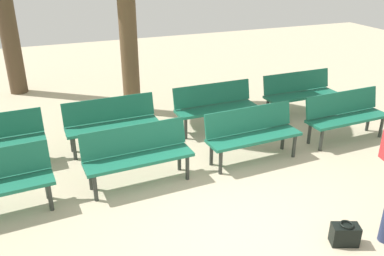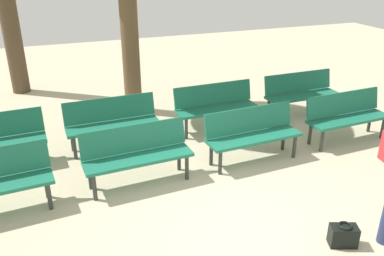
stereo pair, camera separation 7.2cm
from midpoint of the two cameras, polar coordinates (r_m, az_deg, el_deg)
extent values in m
plane|color=#BCAD8E|center=(5.41, 7.49, -13.40)|extent=(24.00, 24.00, 0.00)
cylinder|color=#2D332D|center=(5.86, -19.57, -9.12)|extent=(0.06, 0.06, 0.40)
cylinder|color=#2D332D|center=(6.13, -19.96, -7.60)|extent=(0.06, 0.06, 0.40)
cube|color=#19664C|center=(6.03, -7.73, -4.29)|extent=(1.62, 0.52, 0.05)
cube|color=#19664C|center=(6.10, -8.42, -1.44)|extent=(1.60, 0.21, 0.40)
cylinder|color=#2D332D|center=(5.88, -13.73, -8.17)|extent=(0.06, 0.06, 0.40)
cylinder|color=#2D332D|center=(6.21, -0.98, -5.56)|extent=(0.06, 0.06, 0.40)
cylinder|color=#2D332D|center=(6.16, -14.33, -6.69)|extent=(0.06, 0.06, 0.40)
cylinder|color=#2D332D|center=(6.47, -2.11, -4.28)|extent=(0.06, 0.06, 0.40)
cube|color=#19664C|center=(6.71, 8.42, -1.30)|extent=(1.62, 0.52, 0.05)
cube|color=#19664C|center=(6.76, 7.65, 1.23)|extent=(1.60, 0.20, 0.40)
cylinder|color=#2D332D|center=(6.37, 3.70, -4.83)|extent=(0.06, 0.06, 0.40)
cylinder|color=#2D332D|center=(7.07, 13.82, -2.46)|extent=(0.06, 0.06, 0.40)
cylinder|color=#2D332D|center=(6.62, 2.41, -3.62)|extent=(0.06, 0.06, 0.40)
cylinder|color=#2D332D|center=(7.29, 12.32, -1.45)|extent=(0.06, 0.06, 0.40)
cube|color=#19664C|center=(7.87, 20.72, 1.24)|extent=(1.62, 0.51, 0.05)
cube|color=#19664C|center=(7.92, 20.00, 3.39)|extent=(1.60, 0.19, 0.40)
cylinder|color=#2D332D|center=(7.40, 17.37, -1.64)|extent=(0.06, 0.06, 0.40)
cylinder|color=#2D332D|center=(8.34, 24.73, 0.12)|extent=(0.06, 0.06, 0.40)
cylinder|color=#2D332D|center=(7.62, 15.84, -0.70)|extent=(0.06, 0.06, 0.40)
cylinder|color=#2D332D|center=(8.54, 23.19, 0.91)|extent=(0.06, 0.06, 0.40)
cylinder|color=#2D332D|center=(7.02, -20.46, -3.52)|extent=(0.06, 0.06, 0.40)
cylinder|color=#2D332D|center=(7.31, -20.69, -2.45)|extent=(0.06, 0.06, 0.40)
cube|color=#19664C|center=(7.19, -11.29, 0.27)|extent=(1.61, 0.48, 0.05)
cube|color=#19664C|center=(7.28, -11.78, 2.61)|extent=(1.60, 0.17, 0.40)
cylinder|color=#2D332D|center=(7.06, -16.40, -2.80)|extent=(0.06, 0.06, 0.40)
cylinder|color=#2D332D|center=(7.29, -5.51, -0.97)|extent=(0.06, 0.06, 0.40)
cylinder|color=#2D332D|center=(7.35, -16.74, -1.75)|extent=(0.06, 0.06, 0.40)
cylinder|color=#2D332D|center=(7.57, -6.25, -0.03)|extent=(0.06, 0.06, 0.40)
cube|color=#19664C|center=(7.82, 3.19, 2.67)|extent=(1.61, 0.48, 0.05)
cube|color=#19664C|center=(7.90, 2.60, 4.81)|extent=(1.60, 0.16, 0.40)
cylinder|color=#2D332D|center=(7.51, -1.15, -0.10)|extent=(0.06, 0.06, 0.40)
cylinder|color=#2D332D|center=(8.09, 8.12, 1.46)|extent=(0.06, 0.06, 0.40)
cylinder|color=#2D332D|center=(7.79, -2.01, 0.79)|extent=(0.06, 0.06, 0.40)
cylinder|color=#2D332D|center=(8.34, 7.02, 2.24)|extent=(0.06, 0.06, 0.40)
cube|color=#19664C|center=(8.84, 14.79, 4.45)|extent=(1.61, 0.47, 0.05)
cube|color=#19664C|center=(8.92, 14.20, 6.34)|extent=(1.60, 0.15, 0.40)
cylinder|color=#2D332D|center=(8.41, 11.42, 2.11)|extent=(0.06, 0.06, 0.40)
cylinder|color=#2D332D|center=(9.23, 18.73, 3.27)|extent=(0.06, 0.06, 0.40)
cylinder|color=#2D332D|center=(8.66, 10.28, 2.85)|extent=(0.06, 0.06, 0.40)
cylinder|color=#2D332D|center=(9.45, 17.50, 3.92)|extent=(0.06, 0.06, 0.40)
cylinder|color=brown|center=(8.57, -9.15, 12.62)|extent=(0.36, 0.36, 3.25)
cylinder|color=#4C3A28|center=(10.57, -24.63, 13.31)|extent=(0.41, 0.41, 3.38)
cube|color=black|center=(5.32, 20.22, -13.82)|extent=(0.36, 0.28, 0.26)
torus|color=black|center=(5.24, 20.45, -12.51)|extent=(0.16, 0.16, 0.02)
camera|label=1|loc=(0.04, -90.31, -0.14)|focal=38.13mm
camera|label=2|loc=(0.04, 89.69, 0.14)|focal=38.13mm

